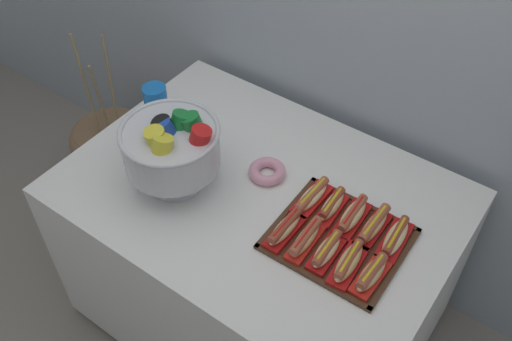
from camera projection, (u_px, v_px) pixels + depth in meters
ground_plane at (259, 312)px, 2.54m from camera, size 10.00×10.00×0.00m
buffet_table at (259, 256)px, 2.24m from camera, size 1.33×0.94×0.80m
floor_vase at (118, 165)px, 2.86m from camera, size 0.47×0.47×1.00m
serving_tray at (339, 239)px, 1.81m from camera, size 0.41×0.37×0.01m
hot_dog_0 at (285, 229)px, 1.80m from camera, size 0.06×0.17×0.06m
hot_dog_1 at (305, 239)px, 1.77m from camera, size 0.06×0.17×0.06m
hot_dog_2 at (327, 251)px, 1.75m from camera, size 0.07×0.16×0.06m
hot_dog_3 at (348, 263)px, 1.72m from camera, size 0.08×0.18×0.06m
hot_dog_4 at (371, 274)px, 1.69m from camera, size 0.07×0.16×0.06m
hot_dog_5 at (312, 197)px, 1.90m from camera, size 0.07×0.18×0.06m
hot_dog_6 at (332, 206)px, 1.87m from camera, size 0.07×0.16×0.06m
hot_dog_7 at (352, 216)px, 1.84m from camera, size 0.07×0.18×0.06m
hot_dog_8 at (374, 226)px, 1.81m from camera, size 0.06×0.18×0.06m
hot_dog_9 at (395, 238)px, 1.78m from camera, size 0.08×0.18×0.06m
punch_bowl at (172, 146)px, 1.87m from camera, size 0.33×0.33×0.29m
cup_stack at (156, 105)px, 2.16m from camera, size 0.09×0.09×0.16m
donut at (267, 171)px, 2.00m from camera, size 0.13×0.13×0.04m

